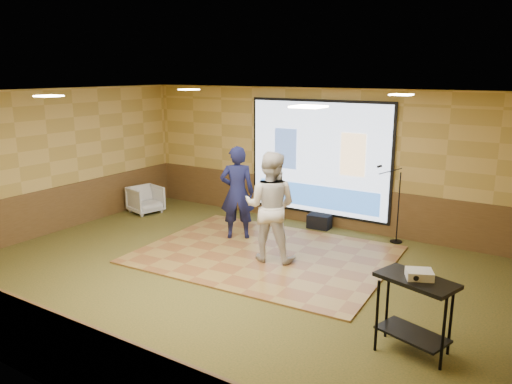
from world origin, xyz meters
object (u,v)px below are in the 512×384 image
Objects in this scene: duffel_bag at (319,221)px; projector at (419,274)px; player_left at (237,193)px; projector_screen at (318,159)px; player_right at (270,207)px; av_table at (415,301)px; banquet_chair at (146,200)px; dance_floor at (265,254)px; mic_stand at (395,218)px.

projector is at bearing -51.31° from duffel_bag.
player_left is at bearing -125.52° from duffel_bag.
player_right is at bearing -84.06° from projector_screen.
projector_screen is 3.44× the size of av_table.
projector_screen is 4.29m from banquet_chair.
duffel_bag is (4.07, 1.14, -0.17)m from banquet_chair.
banquet_chair reaches higher than dance_floor.
duffel_bag is (-3.11, 3.89, -0.87)m from projector.
dance_floor is 3.78m from av_table.
player_right reaches higher than player_left.
dance_floor is at bearing 126.34° from projector.
dance_floor is at bearing -93.72° from duffel_bag.
mic_stand is (-1.45, 3.90, -0.18)m from av_table.
player_right is 2.77m from mic_stand.
player_left is at bearing -117.81° from projector_screen.
mic_stand is at bearing 86.48° from projector.
player_left reaches higher than dance_floor.
dance_floor is 2.07m from duffel_bag.
av_table is at bearing -51.63° from duffel_bag.
banquet_chair is 4.23m from duffel_bag.
banquet_chair reaches higher than duffel_bag.
player_right reaches higher than mic_stand.
player_right is at bearing -39.79° from dance_floor.
mic_stand is (1.78, 2.05, 0.48)m from dance_floor.
projector reaches higher than duffel_bag.
player_right is (0.26, -2.45, -0.46)m from projector_screen.
av_table is at bearing -51.61° from projector_screen.
projector_screen reaches higher than av_table.
projector reaches higher than banquet_chair.
av_table is 2.00× the size of duffel_bag.
projector_screen reaches higher than banquet_chair.
av_table is 1.35× the size of banquet_chair.
banquet_chair is at bearing -160.82° from projector_screen.
projector is (4.22, -2.34, 0.04)m from player_left.
dance_floor is 2.76m from mic_stand.
projector_screen is at bearing 104.44° from projector.
banquet_chair is (-7.17, 2.77, -0.35)m from av_table.
dance_floor is at bearing -54.75° from player_right.
player_right reaches higher than projector.
projector_screen reaches higher than dance_floor.
mic_stand is at bearing 110.37° from av_table.
dance_floor is 9.26× the size of duffel_bag.
av_table reaches higher than duffel_bag.
duffel_bag is (-3.09, 3.91, -0.53)m from av_table.
duffel_bag is (0.13, 2.06, 0.13)m from dance_floor.
player_left reaches higher than projector.
av_table is at bearing 117.44° from player_left.
projector_screen reaches higher than player_left.
mic_stand is at bearing -0.18° from duffel_bag.
projector_screen reaches higher than projector.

